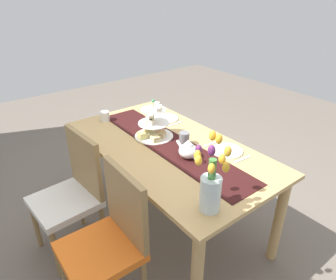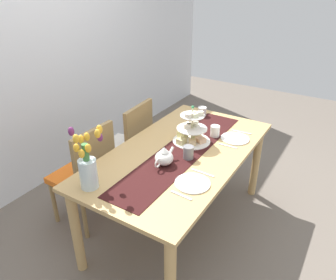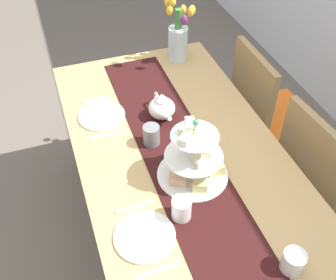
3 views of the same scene
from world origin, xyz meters
name	(u,v)px [view 3 (image 3 of 3)]	position (x,y,z in m)	size (l,w,h in m)	color
ground_plane	(176,239)	(0.00, 0.00, 0.00)	(8.00, 8.00, 0.00)	#6B6056
dining_table	(178,164)	(0.00, 0.00, 0.64)	(1.68, 0.90, 0.74)	tan
chair_left	(265,112)	(-0.34, 0.68, 0.50)	(0.42, 0.42, 0.91)	olive
chair_right	(321,180)	(0.22, 0.68, 0.50)	(0.45, 0.45, 0.91)	olive
table_runner	(175,149)	(0.00, -0.02, 0.74)	(1.52, 0.31, 0.00)	black
tiered_cake_stand	(194,161)	(0.17, 0.00, 0.82)	(0.30, 0.30, 0.30)	beige
teapot	(162,107)	(-0.23, 0.00, 0.80)	(0.24, 0.13, 0.14)	white
tulip_vase	(178,35)	(-0.70, 0.25, 0.90)	(0.22, 0.18, 0.42)	silver
cream_jug	(293,262)	(0.68, 0.16, 0.78)	(0.08, 0.08, 0.09)	white
dinner_plate_left	(102,116)	(-0.33, -0.28, 0.74)	(0.23, 0.23, 0.01)	white
fork_left	(96,99)	(-0.48, -0.28, 0.74)	(0.02, 0.15, 0.01)	silver
knife_left	(108,135)	(-0.19, -0.28, 0.74)	(0.01, 0.17, 0.01)	silver
dinner_plate_right	(145,236)	(0.40, -0.28, 0.74)	(0.23, 0.23, 0.01)	white
fork_right	(134,207)	(0.25, -0.28, 0.74)	(0.02, 0.15, 0.01)	silver
knife_right	(157,271)	(0.54, -0.28, 0.74)	(0.01, 0.17, 0.01)	silver
mug_grey	(151,135)	(-0.07, -0.10, 0.79)	(0.08, 0.08, 0.10)	slate
mug_white_text	(181,209)	(0.35, -0.12, 0.79)	(0.08, 0.08, 0.10)	white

